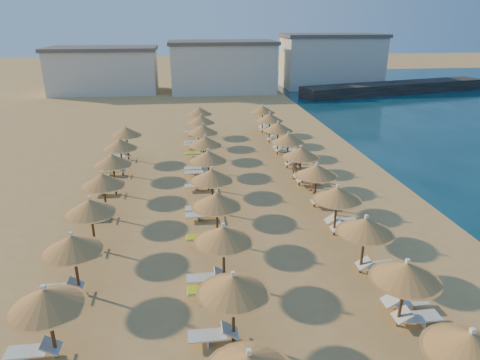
{
  "coord_description": "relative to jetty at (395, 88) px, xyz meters",
  "views": [
    {
      "loc": [
        -4.28,
        -19.88,
        10.49
      ],
      "look_at": [
        -1.2,
        4.0,
        1.3
      ],
      "focal_mm": 32.0,
      "sensor_mm": 36.0,
      "label": 1
    }
  ],
  "objects": [
    {
      "name": "loungers",
      "position": [
        -28.21,
        -38.01,
        -0.41
      ],
      "size": [
        15.0,
        36.48,
        0.66
      ],
      "color": "silver",
      "rests_on": "ground"
    },
    {
      "name": "ground",
      "position": [
        -26.6,
        -40.34,
        -0.75
      ],
      "size": [
        220.0,
        220.0,
        0.0
      ],
      "primitive_type": "plane",
      "color": "tan",
      "rests_on": "ground"
    },
    {
      "name": "hotel_blocks",
      "position": [
        -23.84,
        5.93,
        2.95
      ],
      "size": [
        50.35,
        10.97,
        8.1
      ],
      "color": "beige",
      "rests_on": "ground"
    },
    {
      "name": "beachgoer_c",
      "position": [
        -23.6,
        -33.17,
        0.01
      ],
      "size": [
        0.96,
        0.61,
        1.53
      ],
      "primitive_type": "imported",
      "rotation": [
        0.0,
        0.0,
        -0.28
      ],
      "color": "tan",
      "rests_on": "ground"
    },
    {
      "name": "parasol_row_inland",
      "position": [
        -35.47,
        -37.95,
        1.5
      ],
      "size": [
        2.48,
        23.44,
        2.79
      ],
      "color": "brown",
      "rests_on": "ground"
    },
    {
      "name": "jetty",
      "position": [
        0.0,
        0.0,
        0.0
      ],
      "size": [
        30.1,
        10.93,
        1.5
      ],
      "primitive_type": "cube",
      "rotation": [
        0.0,
        0.0,
        0.24
      ],
      "color": "black",
      "rests_on": "ground"
    },
    {
      "name": "beachgoer_b",
      "position": [
        -23.12,
        -35.77,
        0.05
      ],
      "size": [
        0.76,
        0.89,
        1.6
      ],
      "primitive_type": "imported",
      "rotation": [
        0.0,
        0.0,
        -1.35
      ],
      "color": "tan",
      "rests_on": "ground"
    },
    {
      "name": "beachgoer_a",
      "position": [
        -22.77,
        -39.29,
        0.01
      ],
      "size": [
        0.47,
        0.62,
        1.53
      ],
      "primitive_type": "imported",
      "rotation": [
        0.0,
        0.0,
        -1.78
      ],
      "color": "tan",
      "rests_on": "ground"
    },
    {
      "name": "parasol_row_east",
      "position": [
        -23.59,
        -37.95,
        1.5
      ],
      "size": [
        2.48,
        37.42,
        2.79
      ],
      "color": "brown",
      "rests_on": "ground"
    },
    {
      "name": "parasol_row_west",
      "position": [
        -29.6,
        -37.95,
        1.5
      ],
      "size": [
        2.48,
        37.42,
        2.79
      ],
      "color": "brown",
      "rests_on": "ground"
    }
  ]
}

